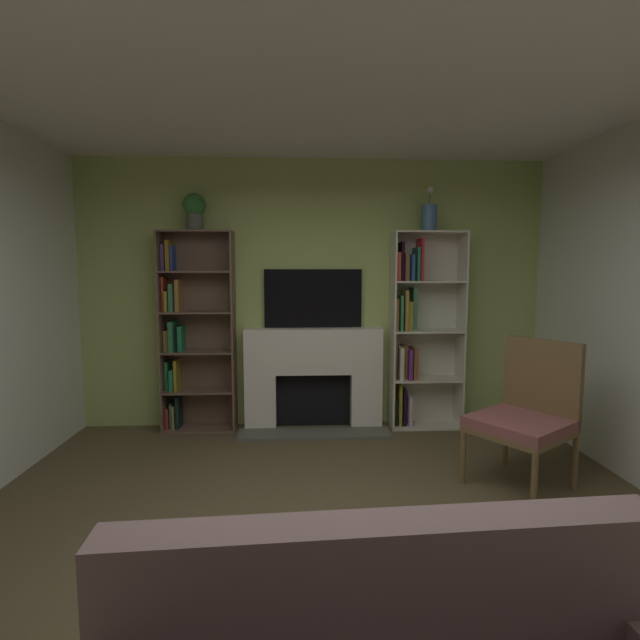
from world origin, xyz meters
name	(u,v)px	position (x,y,z in m)	size (l,w,h in m)	color
ground_plane	(329,580)	(0.00, 0.00, 0.00)	(6.24, 6.24, 0.00)	brown
wall_back_accent	(313,294)	(0.00, 2.63, 1.39)	(4.93, 0.06, 2.77)	#B1C76D
ceiling	(331,21)	(0.00, 0.00, 2.80)	(4.93, 5.32, 0.06)	white
fireplace	(313,375)	(0.00, 2.48, 0.55)	(1.52, 0.53, 1.04)	white
tv	(313,298)	(0.00, 2.57, 1.35)	(1.01, 0.06, 0.61)	black
bookshelf_left	(191,333)	(-1.25, 2.51, 1.00)	(0.74, 0.28, 2.03)	brown
bookshelf_right	(416,331)	(1.08, 2.49, 1.01)	(0.74, 0.31, 2.03)	beige
potted_plant	(194,209)	(-1.17, 2.45, 2.24)	(0.23, 0.23, 0.36)	#53574D
vase_with_flowers	(429,216)	(1.17, 2.45, 2.19)	(0.16, 0.16, 0.45)	teal
armchair	(527,412)	(1.59, 1.09, 0.56)	(0.87, 0.86, 1.10)	brown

